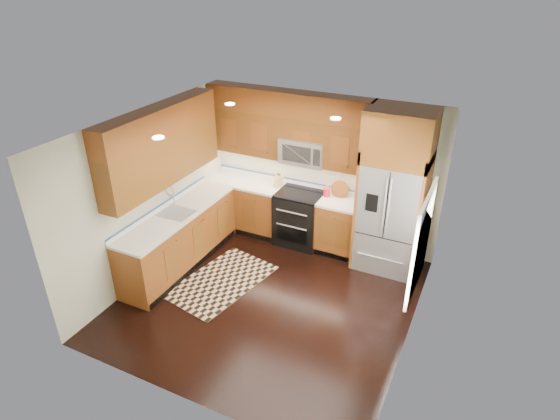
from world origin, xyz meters
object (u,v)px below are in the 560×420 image
at_px(range, 299,218).
at_px(rug, 222,281).
at_px(knife_block, 279,181).
at_px(utensil_crock, 327,191).
at_px(refrigerator, 393,193).

xyz_separation_m(range, rug, (-0.60, -1.61, -0.46)).
bearing_deg(knife_block, range, -11.30).
height_order(rug, knife_block, knife_block).
height_order(range, utensil_crock, utensil_crock).
xyz_separation_m(rug, utensil_crock, (1.04, 1.71, 1.04)).
distance_m(range, rug, 1.78).
height_order(rug, utensil_crock, utensil_crock).
relative_size(range, utensil_crock, 3.11).
bearing_deg(refrigerator, range, 178.60).
relative_size(range, rug, 0.57).
xyz_separation_m(refrigerator, utensil_crock, (-1.11, 0.14, -0.26)).
relative_size(rug, utensil_crock, 5.42).
height_order(range, refrigerator, refrigerator).
height_order(knife_block, utensil_crock, utensil_crock).
xyz_separation_m(knife_block, utensil_crock, (0.88, 0.01, -0.00)).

